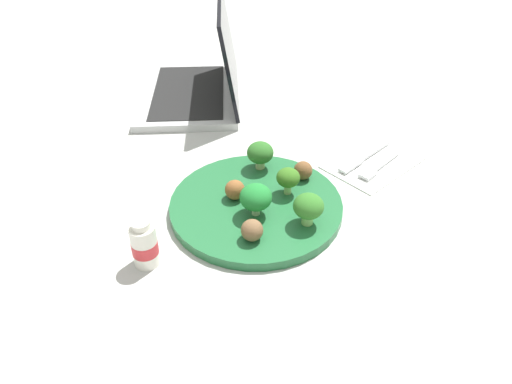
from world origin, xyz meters
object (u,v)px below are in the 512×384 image
object	(u,v)px
yogurt_bottle	(144,245)
meatball_mid_right	(235,190)
broccoli_floret_front_left	(288,178)
broccoli_floret_far_rim	(308,207)
fork	(379,166)
meatball_front_left	(252,230)
knife	(363,157)
laptop	(200,81)
napkin	(373,162)
plate	(256,206)
broccoli_floret_front_right	(260,153)
meatball_far_rim	(301,169)
broccoli_floret_center	(256,198)

from	to	relation	value
yogurt_bottle	meatball_mid_right	bearing A→B (deg)	-172.43
meatball_mid_right	broccoli_floret_front_left	bearing A→B (deg)	149.25
broccoli_floret_far_rim	fork	xyz separation A→B (m)	(-0.22, -0.04, -0.04)
meatball_front_left	knife	bearing A→B (deg)	-171.08
yogurt_bottle	laptop	bearing A→B (deg)	-132.75
meatball_front_left	napkin	size ratio (longest dim) A/B	0.19
plate	broccoli_floret_far_rim	xyz separation A→B (m)	(-0.03, 0.09, 0.04)
meatball_mid_right	meatball_front_left	world-z (taller)	same
broccoli_floret_front_left	yogurt_bottle	xyz separation A→B (m)	(0.25, -0.02, -0.01)
fork	knife	size ratio (longest dim) A/B	0.83
broccoli_floret_front_left	napkin	world-z (taller)	broccoli_floret_front_left
fork	napkin	bearing A→B (deg)	-109.55
knife	broccoli_floret_front_right	bearing A→B (deg)	-26.09
meatball_mid_right	knife	bearing A→B (deg)	170.23
meatball_front_left	knife	xyz separation A→B (m)	(-0.31, -0.05, -0.02)
plate	broccoli_floret_front_left	distance (m)	0.07
napkin	knife	xyz separation A→B (m)	(0.01, -0.02, 0.00)
meatball_far_rim	napkin	xyz separation A→B (m)	(-0.15, 0.04, -0.03)
broccoli_floret_front_left	broccoli_floret_far_rim	world-z (taller)	broccoli_floret_far_rim
broccoli_floret_front_right	meatball_mid_right	size ratio (longest dim) A/B	1.54
meatball_far_rim	napkin	bearing A→B (deg)	166.26
broccoli_floret_center	meatball_far_rim	bearing A→B (deg)	-167.84
knife	broccoli_floret_center	bearing A→B (deg)	1.55
broccoli_floret_far_rim	meatball_front_left	distance (m)	0.09
plate	meatball_front_left	bearing A→B (deg)	46.61
meatball_far_rim	fork	size ratio (longest dim) A/B	0.27
broccoli_floret_far_rim	broccoli_floret_front_right	bearing A→B (deg)	-104.56
broccoli_floret_front_left	yogurt_bottle	size ratio (longest dim) A/B	0.61
knife	laptop	distance (m)	0.42
napkin	laptop	xyz separation A→B (m)	(0.09, -0.43, 0.04)
broccoli_floret_center	broccoli_floret_front_left	world-z (taller)	broccoli_floret_center
fork	laptop	bearing A→B (deg)	-79.63
broccoli_floret_far_rim	knife	world-z (taller)	broccoli_floret_far_rim
meatball_front_left	knife	size ratio (longest dim) A/B	0.23
napkin	knife	size ratio (longest dim) A/B	1.17
meatball_far_rim	broccoli_floret_front_left	bearing A→B (deg)	20.63
plate	broccoli_floret_front_left	world-z (taller)	broccoli_floret_front_left
plate	meatball_mid_right	xyz separation A→B (m)	(0.02, -0.03, 0.02)
meatball_far_rim	yogurt_bottle	distance (m)	0.30
meatball_mid_right	knife	distance (m)	0.27
meatball_mid_right	napkin	bearing A→B (deg)	167.03
knife	yogurt_bottle	bearing A→B (deg)	-2.87
yogurt_bottle	meatball_far_rim	bearing A→B (deg)	179.48
meatball_mid_right	meatball_front_left	xyz separation A→B (m)	(0.04, 0.09, 0.00)
broccoli_floret_far_rim	yogurt_bottle	size ratio (longest dim) A/B	0.68
meatball_far_rim	broccoli_floret_far_rim	bearing A→B (deg)	50.52
broccoli_floret_far_rim	meatball_front_left	world-z (taller)	broccoli_floret_far_rim
broccoli_floret_front_right	meatball_front_left	xyz separation A→B (m)	(0.13, 0.14, -0.01)
yogurt_bottle	meatball_front_left	bearing A→B (deg)	152.74
meatball_mid_right	knife	xyz separation A→B (m)	(-0.27, 0.05, -0.02)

